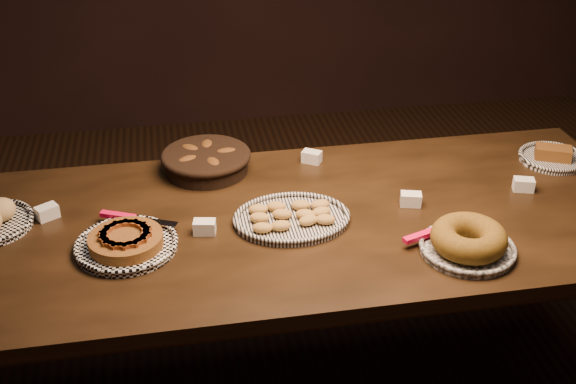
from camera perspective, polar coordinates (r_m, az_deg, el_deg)
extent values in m
plane|color=black|center=(2.87, 0.88, -14.81)|extent=(5.00, 5.00, 0.00)
cube|color=black|center=(2.41, 1.01, -2.47)|extent=(2.40, 1.00, 0.05)
cylinder|color=black|center=(2.98, -21.55, -6.53)|extent=(0.08, 0.08, 0.70)
cylinder|color=black|center=(3.26, 18.56, -2.60)|extent=(0.08, 0.08, 0.70)
torus|color=white|center=(2.29, -12.66, -3.97)|extent=(0.32, 0.32, 0.02)
cylinder|color=#502810|center=(2.28, -12.69, -3.76)|extent=(0.27, 0.27, 0.04)
cube|color=#5C2D0F|center=(2.28, -11.23, -2.93)|extent=(0.04, 0.08, 0.01)
cube|color=#5C2D0F|center=(2.30, -11.53, -2.62)|extent=(0.07, 0.08, 0.01)
cube|color=#5C2D0F|center=(2.31, -12.06, -2.44)|extent=(0.08, 0.05, 0.01)
cube|color=#5C2D0F|center=(2.32, -12.73, -2.41)|extent=(0.08, 0.02, 0.01)
cube|color=#5C2D0F|center=(2.32, -13.40, -2.55)|extent=(0.08, 0.05, 0.01)
cube|color=#5C2D0F|center=(2.31, -13.95, -2.82)|extent=(0.07, 0.08, 0.01)
cube|color=#5C2D0F|center=(2.29, -14.27, -3.18)|extent=(0.04, 0.08, 0.01)
cube|color=#5C2D0F|center=(2.26, -14.30, -3.56)|extent=(0.04, 0.08, 0.01)
cube|color=#5C2D0F|center=(2.24, -14.02, -3.88)|extent=(0.07, 0.08, 0.01)
cube|color=#5C2D0F|center=(2.22, -13.48, -4.08)|extent=(0.08, 0.05, 0.01)
cube|color=#5C2D0F|center=(2.22, -12.79, -4.11)|extent=(0.08, 0.02, 0.01)
cube|color=#5C2D0F|center=(2.22, -12.09, -3.97)|extent=(0.08, 0.05, 0.01)
cube|color=#5C2D0F|center=(2.23, -11.53, -3.68)|extent=(0.07, 0.08, 0.01)
cube|color=#5C2D0F|center=(2.25, -11.22, -3.30)|extent=(0.04, 0.08, 0.01)
cube|color=#F60C45|center=(2.41, -13.29, -1.83)|extent=(0.12, 0.07, 0.02)
cube|color=silver|center=(2.36, -10.46, -2.34)|extent=(0.15, 0.09, 0.00)
torus|color=black|center=(2.36, 0.29, -1.96)|extent=(0.31, 0.31, 0.02)
ellipsoid|color=brown|center=(2.29, -2.04, -2.84)|extent=(0.07, 0.05, 0.03)
ellipsoid|color=brown|center=(2.30, -0.59, -2.68)|extent=(0.07, 0.04, 0.03)
ellipsoid|color=brown|center=(2.33, 1.62, -2.25)|extent=(0.07, 0.06, 0.03)
ellipsoid|color=brown|center=(2.34, 2.96, -2.18)|extent=(0.07, 0.05, 0.03)
ellipsoid|color=brown|center=(2.34, -2.27, -2.04)|extent=(0.07, 0.06, 0.03)
ellipsoid|color=brown|center=(2.36, -0.47, -1.75)|extent=(0.07, 0.06, 0.03)
ellipsoid|color=brown|center=(2.36, 1.37, -1.78)|extent=(0.08, 0.06, 0.03)
ellipsoid|color=brown|center=(2.37, 2.64, -1.59)|extent=(0.07, 0.05, 0.03)
ellipsoid|color=brown|center=(2.39, -2.38, -1.37)|extent=(0.07, 0.05, 0.03)
ellipsoid|color=brown|center=(2.40, -0.94, -1.14)|extent=(0.07, 0.05, 0.03)
ellipsoid|color=brown|center=(2.41, 1.01, -1.03)|extent=(0.07, 0.05, 0.03)
ellipsoid|color=brown|center=(2.42, 2.56, -0.99)|extent=(0.07, 0.05, 0.03)
torus|color=black|center=(2.28, 14.00, -4.22)|extent=(0.30, 0.30, 0.02)
torus|color=brown|center=(2.27, 14.10, -3.53)|extent=(0.30, 0.30, 0.08)
cube|color=#F60C45|center=(2.28, 10.39, -3.44)|extent=(0.12, 0.06, 0.02)
cube|color=silver|center=(2.36, 12.83, -2.63)|extent=(0.15, 0.08, 0.00)
cylinder|color=black|center=(2.68, -6.47, 2.40)|extent=(0.40, 0.40, 0.08)
torus|color=black|center=(2.67, -6.50, 2.87)|extent=(0.33, 0.33, 0.03)
ellipsoid|color=#311C09|center=(2.68, -4.88, 3.01)|extent=(0.10, 0.06, 0.05)
ellipsoid|color=#311C09|center=(2.74, -6.41, 3.54)|extent=(0.07, 0.10, 0.05)
ellipsoid|color=#311C09|center=(2.72, -7.71, 3.23)|extent=(0.11, 0.11, 0.05)
ellipsoid|color=#311C09|center=(2.64, -7.91, 2.35)|extent=(0.11, 0.09, 0.05)
ellipsoid|color=#311C09|center=(2.61, -5.92, 2.13)|extent=(0.08, 0.11, 0.05)
ellipsoid|color=olive|center=(2.52, -21.76, -1.31)|extent=(0.10, 0.10, 0.08)
torus|color=black|center=(2.92, 20.16, 2.66)|extent=(0.25, 0.25, 0.02)
cube|color=#502810|center=(2.91, 20.22, 2.93)|extent=(0.15, 0.12, 0.05)
cube|color=white|center=(2.32, -6.61, -2.77)|extent=(0.08, 0.06, 0.04)
cube|color=white|center=(2.74, 1.88, 2.80)|extent=(0.08, 0.08, 0.04)
cube|color=white|center=(2.49, 9.68, -0.57)|extent=(0.08, 0.06, 0.04)
cube|color=white|center=(2.51, -18.50, -1.52)|extent=(0.08, 0.07, 0.04)
cube|color=white|center=(2.68, 18.12, 0.56)|extent=(0.08, 0.06, 0.04)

